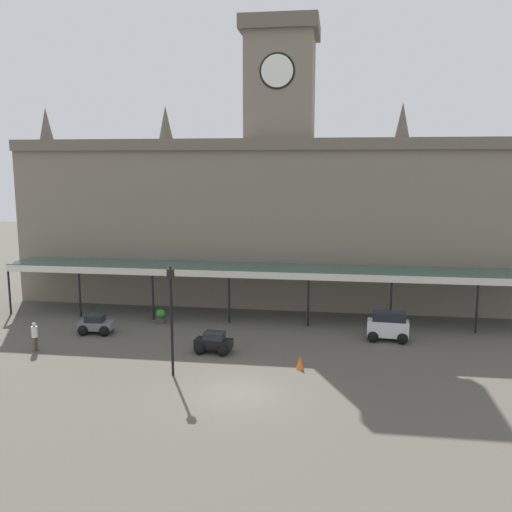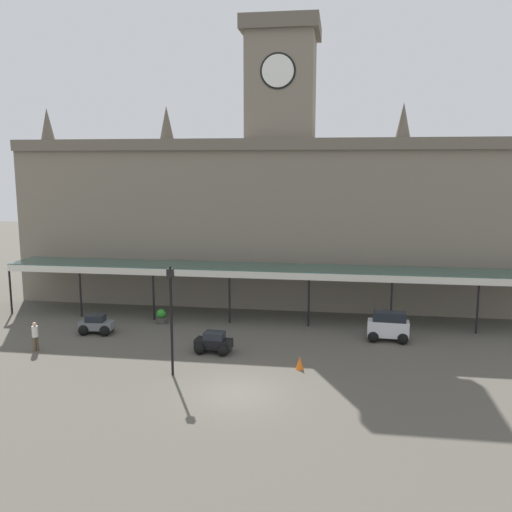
{
  "view_description": "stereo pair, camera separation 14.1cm",
  "coord_description": "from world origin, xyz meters",
  "px_view_note": "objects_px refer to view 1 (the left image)",
  "views": [
    {
      "loc": [
        4.31,
        -23.87,
        10.4
      ],
      "look_at": [
        0.0,
        5.69,
        5.46
      ],
      "focal_mm": 39.23,
      "sensor_mm": 36.0,
      "label": 1
    },
    {
      "loc": [
        4.45,
        -23.85,
        10.4
      ],
      "look_at": [
        0.0,
        5.69,
        5.46
      ],
      "focal_mm": 39.23,
      "sensor_mm": 36.0,
      "label": 2
    }
  ],
  "objects_px": {
    "pedestrian_beside_cars": "(35,336)",
    "traffic_cone": "(300,363)",
    "victorian_lamppost": "(171,309)",
    "planter_forecourt_centre": "(161,316)",
    "car_grey_sedan": "(96,326)",
    "car_white_van": "(388,327)",
    "car_black_sedan": "(214,344)"
  },
  "relations": [
    {
      "from": "pedestrian_beside_cars",
      "to": "traffic_cone",
      "type": "xyz_separation_m",
      "value": [
        14.88,
        -0.62,
        -0.57
      ]
    },
    {
      "from": "car_black_sedan",
      "to": "planter_forecourt_centre",
      "type": "bearing_deg",
      "value": 132.66
    },
    {
      "from": "victorian_lamppost",
      "to": "planter_forecourt_centre",
      "type": "distance_m",
      "value": 9.81
    },
    {
      "from": "car_white_van",
      "to": "planter_forecourt_centre",
      "type": "distance_m",
      "value": 14.57
    },
    {
      "from": "car_grey_sedan",
      "to": "car_white_van",
      "type": "bearing_deg",
      "value": 3.88
    },
    {
      "from": "pedestrian_beside_cars",
      "to": "victorian_lamppost",
      "type": "xyz_separation_m",
      "value": [
        8.68,
        -2.38,
        2.48
      ]
    },
    {
      "from": "car_black_sedan",
      "to": "pedestrian_beside_cars",
      "type": "xyz_separation_m",
      "value": [
        -9.95,
        -1.24,
        0.41
      ]
    },
    {
      "from": "car_grey_sedan",
      "to": "pedestrian_beside_cars",
      "type": "xyz_separation_m",
      "value": [
        -1.98,
        -3.61,
        0.41
      ]
    },
    {
      "from": "car_grey_sedan",
      "to": "car_white_van",
      "type": "height_order",
      "value": "car_white_van"
    },
    {
      "from": "car_black_sedan",
      "to": "traffic_cone",
      "type": "xyz_separation_m",
      "value": [
        4.93,
        -1.86,
        -0.16
      ]
    },
    {
      "from": "pedestrian_beside_cars",
      "to": "traffic_cone",
      "type": "distance_m",
      "value": 14.9
    },
    {
      "from": "car_grey_sedan",
      "to": "traffic_cone",
      "type": "height_order",
      "value": "car_grey_sedan"
    },
    {
      "from": "victorian_lamppost",
      "to": "car_grey_sedan",
      "type": "bearing_deg",
      "value": 138.21
    },
    {
      "from": "car_grey_sedan",
      "to": "pedestrian_beside_cars",
      "type": "distance_m",
      "value": 4.14
    },
    {
      "from": "car_grey_sedan",
      "to": "traffic_cone",
      "type": "xyz_separation_m",
      "value": [
        12.9,
        -4.23,
        -0.16
      ]
    },
    {
      "from": "car_black_sedan",
      "to": "car_white_van",
      "type": "bearing_deg",
      "value": 20.11
    },
    {
      "from": "traffic_cone",
      "to": "planter_forecourt_centre",
      "type": "xyz_separation_m",
      "value": [
        -9.63,
        6.97,
        0.15
      ]
    },
    {
      "from": "car_white_van",
      "to": "victorian_lamppost",
      "type": "relative_size",
      "value": 0.45
    },
    {
      "from": "car_grey_sedan",
      "to": "victorian_lamppost",
      "type": "height_order",
      "value": "victorian_lamppost"
    },
    {
      "from": "car_white_van",
      "to": "planter_forecourt_centre",
      "type": "height_order",
      "value": "car_white_van"
    },
    {
      "from": "car_white_van",
      "to": "car_grey_sedan",
      "type": "bearing_deg",
      "value": -176.12
    },
    {
      "from": "car_black_sedan",
      "to": "pedestrian_beside_cars",
      "type": "height_order",
      "value": "pedestrian_beside_cars"
    },
    {
      "from": "planter_forecourt_centre",
      "to": "car_black_sedan",
      "type": "bearing_deg",
      "value": -47.34
    },
    {
      "from": "pedestrian_beside_cars",
      "to": "victorian_lamppost",
      "type": "distance_m",
      "value": 9.33
    },
    {
      "from": "car_grey_sedan",
      "to": "victorian_lamppost",
      "type": "bearing_deg",
      "value": -41.79
    },
    {
      "from": "pedestrian_beside_cars",
      "to": "traffic_cone",
      "type": "bearing_deg",
      "value": -2.39
    },
    {
      "from": "car_white_van",
      "to": "pedestrian_beside_cars",
      "type": "height_order",
      "value": "car_white_van"
    },
    {
      "from": "victorian_lamppost",
      "to": "planter_forecourt_centre",
      "type": "height_order",
      "value": "victorian_lamppost"
    },
    {
      "from": "traffic_cone",
      "to": "planter_forecourt_centre",
      "type": "distance_m",
      "value": 11.89
    },
    {
      "from": "car_grey_sedan",
      "to": "car_black_sedan",
      "type": "height_order",
      "value": "same"
    },
    {
      "from": "car_white_van",
      "to": "traffic_cone",
      "type": "xyz_separation_m",
      "value": [
        -4.85,
        -5.44,
        -0.47
      ]
    },
    {
      "from": "pedestrian_beside_cars",
      "to": "car_white_van",
      "type": "bearing_deg",
      "value": 13.73
    }
  ]
}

